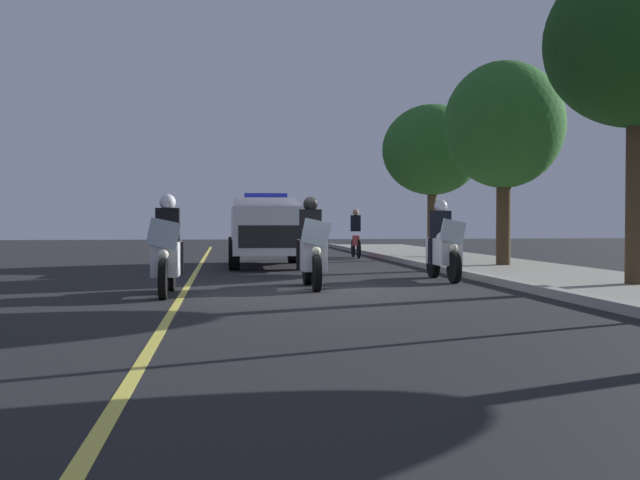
{
  "coord_description": "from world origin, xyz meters",
  "views": [
    {
      "loc": [
        12.92,
        -1.76,
        1.23
      ],
      "look_at": [
        -0.64,
        0.0,
        0.9
      ],
      "focal_mm": 40.82,
      "sensor_mm": 36.0,
      "label": 1
    }
  ],
  "objects_px": {
    "police_motorcycle_lead_left": "(167,254)",
    "tree_behind_suv": "(432,150)",
    "tree_far_back": "(504,126)",
    "police_motorcycle_lead_right": "(312,251)",
    "police_suv": "(266,228)",
    "cyclist_background": "(356,234)",
    "police_motorcycle_trailing": "(443,247)",
    "tree_mid_block": "(637,42)"
  },
  "relations": [
    {
      "from": "police_motorcycle_lead_right",
      "to": "police_motorcycle_lead_left",
      "type": "bearing_deg",
      "value": -68.92
    },
    {
      "from": "police_motorcycle_lead_right",
      "to": "tree_mid_block",
      "type": "bearing_deg",
      "value": 79.67
    },
    {
      "from": "police_suv",
      "to": "tree_behind_suv",
      "type": "relative_size",
      "value": 0.97
    },
    {
      "from": "police_motorcycle_lead_right",
      "to": "tree_far_back",
      "type": "bearing_deg",
      "value": 131.31
    },
    {
      "from": "tree_mid_block",
      "to": "police_motorcycle_lead_right",
      "type": "bearing_deg",
      "value": -100.33
    },
    {
      "from": "police_suv",
      "to": "tree_far_back",
      "type": "relative_size",
      "value": 0.91
    },
    {
      "from": "tree_behind_suv",
      "to": "police_motorcycle_lead_right",
      "type": "bearing_deg",
      "value": -27.65
    },
    {
      "from": "police_suv",
      "to": "cyclist_background",
      "type": "height_order",
      "value": "police_suv"
    },
    {
      "from": "tree_mid_block",
      "to": "tree_far_back",
      "type": "bearing_deg",
      "value": -179.1
    },
    {
      "from": "police_motorcycle_trailing",
      "to": "tree_mid_block",
      "type": "xyz_separation_m",
      "value": [
        2.46,
        2.88,
        3.82
      ]
    },
    {
      "from": "police_motorcycle_lead_right",
      "to": "tree_far_back",
      "type": "xyz_separation_m",
      "value": [
        -5.06,
        5.76,
        3.11
      ]
    },
    {
      "from": "police_motorcycle_lead_left",
      "to": "tree_behind_suv",
      "type": "distance_m",
      "value": 13.75
    },
    {
      "from": "police_motorcycle_trailing",
      "to": "tree_behind_suv",
      "type": "xyz_separation_m",
      "value": [
        -8.55,
        2.24,
        2.93
      ]
    },
    {
      "from": "cyclist_background",
      "to": "tree_mid_block",
      "type": "bearing_deg",
      "value": 13.66
    },
    {
      "from": "police_motorcycle_trailing",
      "to": "police_motorcycle_lead_right",
      "type": "bearing_deg",
      "value": -64.94
    },
    {
      "from": "police_suv",
      "to": "tree_behind_suv",
      "type": "xyz_separation_m",
      "value": [
        -3.12,
        5.69,
        2.56
      ]
    },
    {
      "from": "police_motorcycle_lead_left",
      "to": "tree_behind_suv",
      "type": "xyz_separation_m",
      "value": [
        -10.94,
        7.8,
        2.93
      ]
    },
    {
      "from": "police_motorcycle_lead_left",
      "to": "cyclist_background",
      "type": "distance_m",
      "value": 13.39
    },
    {
      "from": "police_motorcycle_lead_right",
      "to": "tree_far_back",
      "type": "relative_size",
      "value": 0.4
    },
    {
      "from": "police_motorcycle_lead_left",
      "to": "tree_behind_suv",
      "type": "relative_size",
      "value": 0.42
    },
    {
      "from": "police_suv",
      "to": "tree_mid_block",
      "type": "xyz_separation_m",
      "value": [
        7.9,
        6.34,
        3.45
      ]
    },
    {
      "from": "police_suv",
      "to": "cyclist_background",
      "type": "xyz_separation_m",
      "value": [
        -4.4,
        3.35,
        -0.22
      ]
    },
    {
      "from": "cyclist_background",
      "to": "tree_mid_block",
      "type": "height_order",
      "value": "tree_mid_block"
    },
    {
      "from": "police_suv",
      "to": "tree_mid_block",
      "type": "height_order",
      "value": "tree_mid_block"
    },
    {
      "from": "police_suv",
      "to": "police_motorcycle_trailing",
      "type": "bearing_deg",
      "value": 32.45
    },
    {
      "from": "cyclist_background",
      "to": "police_motorcycle_lead_left",
      "type": "bearing_deg",
      "value": -24.05
    },
    {
      "from": "police_motorcycle_lead_left",
      "to": "police_motorcycle_lead_right",
      "type": "bearing_deg",
      "value": 111.08
    },
    {
      "from": "tree_far_back",
      "to": "tree_behind_suv",
      "type": "height_order",
      "value": "tree_far_back"
    },
    {
      "from": "police_motorcycle_lead_left",
      "to": "tree_mid_block",
      "type": "relative_size",
      "value": 0.36
    },
    {
      "from": "tree_far_back",
      "to": "tree_behind_suv",
      "type": "bearing_deg",
      "value": -173.6
    },
    {
      "from": "police_motorcycle_trailing",
      "to": "police_motorcycle_lead_left",
      "type": "bearing_deg",
      "value": -66.76
    },
    {
      "from": "police_motorcycle_lead_left",
      "to": "tree_far_back",
      "type": "bearing_deg",
      "value": 125.97
    },
    {
      "from": "police_motorcycle_lead_right",
      "to": "cyclist_background",
      "type": "xyz_separation_m",
      "value": [
        -11.23,
        2.87,
        0.14
      ]
    },
    {
      "from": "police_suv",
      "to": "police_motorcycle_lead_left",
      "type": "bearing_deg",
      "value": -15.07
    },
    {
      "from": "police_motorcycle_lead_right",
      "to": "tree_behind_suv",
      "type": "distance_m",
      "value": 11.6
    },
    {
      "from": "police_motorcycle_lead_left",
      "to": "police_motorcycle_lead_right",
      "type": "xyz_separation_m",
      "value": [
        -1.0,
        2.59,
        0.0
      ]
    },
    {
      "from": "cyclist_background",
      "to": "police_motorcycle_lead_right",
      "type": "bearing_deg",
      "value": -14.32
    },
    {
      "from": "police_motorcycle_lead_right",
      "to": "police_motorcycle_trailing",
      "type": "relative_size",
      "value": 1.0
    },
    {
      "from": "police_suv",
      "to": "tree_mid_block",
      "type": "bearing_deg",
      "value": 38.75
    },
    {
      "from": "tree_far_back",
      "to": "police_motorcycle_lead_left",
      "type": "bearing_deg",
      "value": -54.03
    },
    {
      "from": "tree_far_back",
      "to": "tree_behind_suv",
      "type": "relative_size",
      "value": 1.07
    },
    {
      "from": "police_motorcycle_trailing",
      "to": "tree_far_back",
      "type": "height_order",
      "value": "tree_far_back"
    }
  ]
}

